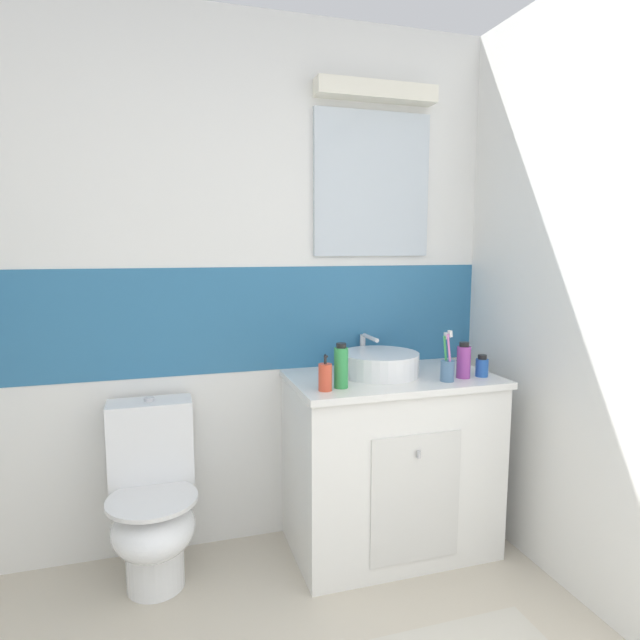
# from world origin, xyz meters

# --- Properties ---
(wall_back_tiled) EXTENTS (3.20, 0.20, 2.50)m
(wall_back_tiled) POSITION_xyz_m (0.01, 2.45, 1.26)
(wall_back_tiled) COLOR white
(wall_back_tiled) RESTS_ON ground_plane
(vanity_cabinet) EXTENTS (0.95, 0.57, 0.85)m
(vanity_cabinet) POSITION_xyz_m (0.72, 2.13, 0.43)
(vanity_cabinet) COLOR white
(vanity_cabinet) RESTS_ON ground_plane
(sink_basin) EXTENTS (0.37, 0.41, 0.17)m
(sink_basin) POSITION_xyz_m (0.67, 2.15, 0.91)
(sink_basin) COLOR white
(sink_basin) RESTS_ON vanity_cabinet
(toilet) EXTENTS (0.37, 0.50, 0.79)m
(toilet) POSITION_xyz_m (-0.37, 2.16, 0.36)
(toilet) COLOR white
(toilet) RESTS_ON ground_plane
(toothbrush_cup) EXTENTS (0.06, 0.06, 0.23)m
(toothbrush_cup) POSITION_xyz_m (0.91, 1.95, 0.91)
(toothbrush_cup) COLOR #4C7299
(toothbrush_cup) RESTS_ON vanity_cabinet
(soap_dispenser) EXTENTS (0.06, 0.06, 0.15)m
(soap_dispenser) POSITION_xyz_m (0.34, 1.96, 0.91)
(soap_dispenser) COLOR #D84C33
(soap_dispenser) RESTS_ON vanity_cabinet
(mouthwash_bottle) EXTENTS (0.06, 0.06, 0.17)m
(mouthwash_bottle) POSITION_xyz_m (1.01, 1.98, 0.93)
(mouthwash_bottle) COLOR #993F99
(mouthwash_bottle) RESTS_ON vanity_cabinet
(shampoo_bottle_tall) EXTENTS (0.06, 0.06, 0.19)m
(shampoo_bottle_tall) POSITION_xyz_m (0.42, 1.98, 0.94)
(shampoo_bottle_tall) COLOR green
(shampoo_bottle_tall) RESTS_ON vanity_cabinet
(lotion_bottle_short) EXTENTS (0.06, 0.06, 0.10)m
(lotion_bottle_short) POSITION_xyz_m (1.11, 1.98, 0.90)
(lotion_bottle_short) COLOR #2659B2
(lotion_bottle_short) RESTS_ON vanity_cabinet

